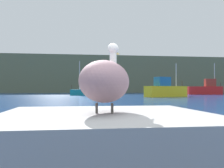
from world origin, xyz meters
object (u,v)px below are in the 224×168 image
Objects in this scene: pelican at (106,81)px; fishing_boat_yellow at (165,90)px; fishing_boat_red at (206,89)px; fishing_boat_teal at (91,91)px.

fishing_boat_yellow is at bearing 0.01° from pelican.
pelican is 0.23× the size of fishing_boat_red.
fishing_boat_red is (20.39, 2.42, 0.25)m from fishing_boat_teal.
pelican is 44.63m from fishing_boat_red.
fishing_boat_yellow is at bearing -127.18° from fishing_boat_red.
fishing_boat_teal is at bearing 18.42° from pelican.
fishing_boat_teal reaches higher than fishing_boat_yellow.
fishing_boat_yellow is (-11.48, -11.13, -0.07)m from fishing_boat_red.
fishing_boat_red is at bearing -166.40° from fishing_boat_teal.
fishing_boat_teal is (1.87, 36.26, -0.45)m from pelican.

